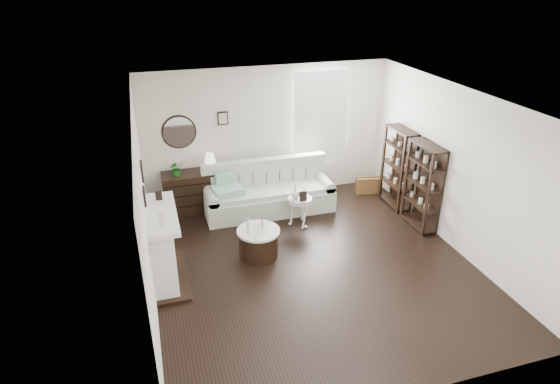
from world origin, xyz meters
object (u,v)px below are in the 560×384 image
object	(u,v)px
sofa	(268,194)
pedestal_table	(300,200)
dresser	(194,191)
drum_table	(259,243)

from	to	relation	value
sofa	pedestal_table	bearing A→B (deg)	-62.94
sofa	dresser	size ratio (longest dim) A/B	2.10
sofa	drum_table	world-z (taller)	sofa
sofa	pedestal_table	xyz separation A→B (m)	(0.40, -0.78, 0.18)
sofa	dresser	bearing A→B (deg)	164.27
dresser	pedestal_table	world-z (taller)	dresser
drum_table	pedestal_table	size ratio (longest dim) A/B	1.28
dresser	pedestal_table	size ratio (longest dim) A/B	2.16
pedestal_table	drum_table	bearing A→B (deg)	-140.85
dresser	pedestal_table	bearing A→B (deg)	-33.15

